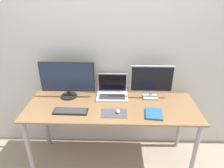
# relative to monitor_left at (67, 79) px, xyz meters

# --- Properties ---
(wall_back) EXTENTS (7.00, 0.05, 2.50)m
(wall_back) POSITION_rel_monitor_left_xyz_m (0.50, 0.19, 0.25)
(wall_back) COLOR silver
(wall_back) RESTS_ON ground_plane
(desk) EXTENTS (1.82, 0.63, 0.77)m
(desk) POSITION_rel_monitor_left_xyz_m (0.50, -0.19, -0.33)
(desk) COLOR olive
(desk) RESTS_ON ground_plane
(monitor_left) EXTENTS (0.61, 0.18, 0.42)m
(monitor_left) POSITION_rel_monitor_left_xyz_m (0.00, 0.00, 0.00)
(monitor_left) COLOR black
(monitor_left) RESTS_ON desk
(monitor_right) EXTENTS (0.47, 0.12, 0.39)m
(monitor_right) POSITION_rel_monitor_left_xyz_m (0.93, 0.00, -0.01)
(monitor_right) COLOR #B2B2B7
(monitor_right) RESTS_ON desk
(laptop) EXTENTS (0.36, 0.25, 0.25)m
(laptop) POSITION_rel_monitor_left_xyz_m (0.50, 0.05, -0.16)
(laptop) COLOR silver
(laptop) RESTS_ON desk
(keyboard) EXTENTS (0.35, 0.13, 0.02)m
(keyboard) POSITION_rel_monitor_left_xyz_m (0.09, -0.32, -0.22)
(keyboard) COLOR black
(keyboard) RESTS_ON desk
(mousepad) EXTENTS (0.26, 0.16, 0.00)m
(mousepad) POSITION_rel_monitor_left_xyz_m (0.53, -0.33, -0.22)
(mousepad) COLOR #47474C
(mousepad) RESTS_ON desk
(mouse) EXTENTS (0.04, 0.06, 0.03)m
(mouse) POSITION_rel_monitor_left_xyz_m (0.57, -0.32, -0.21)
(mouse) COLOR silver
(mouse) RESTS_ON mousepad
(book) EXTENTS (0.18, 0.21, 0.02)m
(book) POSITION_rel_monitor_left_xyz_m (0.92, -0.34, -0.22)
(book) COLOR #235B9E
(book) RESTS_ON desk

